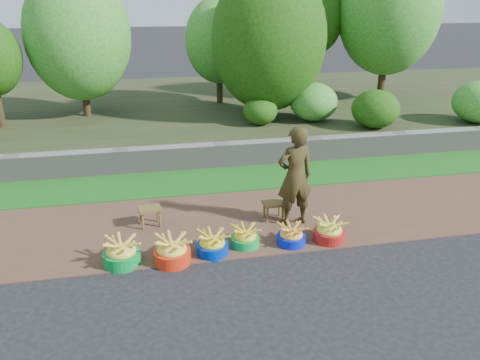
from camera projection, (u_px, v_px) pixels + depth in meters
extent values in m
plane|color=black|center=(266.00, 257.00, 7.02)|extent=(120.00, 120.00, 0.00)
cube|color=brown|center=(248.00, 220.00, 8.16)|extent=(80.00, 2.50, 0.02)
cube|color=#1A6419|center=(228.00, 179.00, 9.98)|extent=(80.00, 1.50, 0.04)
cube|color=slate|center=(221.00, 155.00, 10.66)|extent=(80.00, 0.35, 0.55)
cube|color=#2F371D|center=(196.00, 109.00, 15.14)|extent=(80.00, 10.00, 0.50)
cylinder|color=#302413|center=(268.00, 96.00, 12.91)|extent=(0.19, 0.19, 1.19)
ellipsoid|color=#1F500E|center=(269.00, 39.00, 12.36)|extent=(3.06, 3.06, 3.83)
cylinder|color=#302413|center=(85.00, 92.00, 13.03)|extent=(0.20, 0.20, 1.35)
ellipsoid|color=#41952E|center=(78.00, 35.00, 12.48)|extent=(2.77, 2.77, 3.47)
cylinder|color=#302413|center=(312.00, 67.00, 15.44)|extent=(0.25, 0.25, 1.96)
ellipsoid|color=#1F500E|center=(315.00, 18.00, 14.88)|extent=(1.82, 1.82, 2.28)
cylinder|color=#302413|center=(220.00, 82.00, 14.67)|extent=(0.19, 0.19, 1.29)
ellipsoid|color=#41952E|center=(219.00, 40.00, 14.21)|extent=(2.06, 2.06, 2.58)
cylinder|color=#302413|center=(383.00, 71.00, 15.15)|extent=(0.24, 0.24, 1.80)
ellipsoid|color=#41952E|center=(389.00, 11.00, 14.47)|extent=(3.14, 3.14, 3.93)
ellipsoid|color=#1F500E|center=(375.00, 109.00, 11.88)|extent=(1.21, 1.21, 0.97)
ellipsoid|color=#41952E|center=(479.00, 102.00, 12.35)|extent=(1.37, 1.37, 1.10)
ellipsoid|color=#1F500E|center=(260.00, 111.00, 12.21)|extent=(0.90, 0.90, 0.72)
ellipsoid|color=#41952E|center=(314.00, 102.00, 12.55)|extent=(1.28, 1.28, 1.02)
cylinder|color=#068D32|center=(122.00, 258.00, 6.79)|extent=(0.55, 0.55, 0.20)
ellipsoid|color=yellow|center=(121.00, 249.00, 6.74)|extent=(0.48, 0.48, 0.31)
cylinder|color=red|center=(172.00, 256.00, 6.84)|extent=(0.54, 0.54, 0.20)
ellipsoid|color=yellow|center=(172.00, 247.00, 6.79)|extent=(0.48, 0.48, 0.31)
cylinder|color=#0028AC|center=(212.00, 249.00, 7.06)|extent=(0.49, 0.49, 0.18)
ellipsoid|color=gold|center=(212.00, 241.00, 7.01)|extent=(0.43, 0.43, 0.28)
cylinder|color=#0E9C37|center=(245.00, 242.00, 7.29)|extent=(0.45, 0.45, 0.16)
ellipsoid|color=yellow|center=(245.00, 234.00, 7.24)|extent=(0.39, 0.39, 0.26)
cylinder|color=#0719CE|center=(291.00, 240.00, 7.34)|extent=(0.45, 0.45, 0.16)
ellipsoid|color=gold|center=(291.00, 233.00, 7.29)|extent=(0.40, 0.40, 0.26)
cylinder|color=#A71A15|center=(329.00, 236.00, 7.44)|extent=(0.51, 0.51, 0.18)
ellipsoid|color=yellow|center=(330.00, 228.00, 7.39)|extent=(0.44, 0.44, 0.29)
cube|color=brown|center=(150.00, 209.00, 7.82)|extent=(0.42, 0.34, 0.04)
cylinder|color=brown|center=(143.00, 222.00, 7.75)|extent=(0.04, 0.04, 0.29)
cylinder|color=brown|center=(160.00, 219.00, 7.84)|extent=(0.04, 0.04, 0.29)
cylinder|color=brown|center=(141.00, 217.00, 7.92)|extent=(0.04, 0.04, 0.29)
cylinder|color=brown|center=(158.00, 214.00, 8.02)|extent=(0.04, 0.04, 0.29)
cube|color=brown|center=(274.00, 203.00, 8.06)|extent=(0.37, 0.29, 0.04)
cylinder|color=brown|center=(267.00, 215.00, 8.01)|extent=(0.04, 0.04, 0.28)
cylinder|color=brown|center=(283.00, 213.00, 8.06)|extent=(0.04, 0.04, 0.28)
cylinder|color=brown|center=(264.00, 210.00, 8.18)|extent=(0.04, 0.04, 0.28)
cylinder|color=brown|center=(279.00, 209.00, 8.24)|extent=(0.04, 0.04, 0.28)
imported|color=black|center=(295.00, 176.00, 7.72)|extent=(0.66, 0.47, 1.70)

